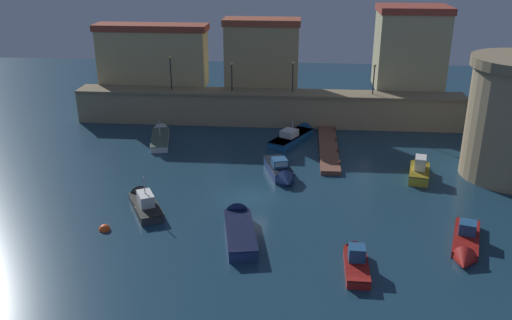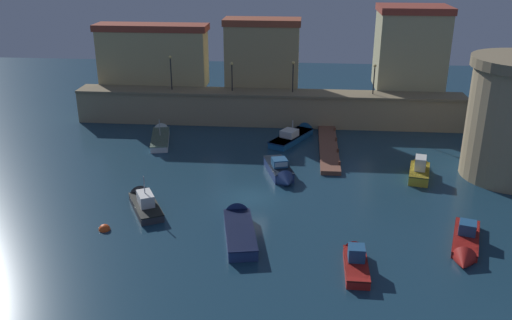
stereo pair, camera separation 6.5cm
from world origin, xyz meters
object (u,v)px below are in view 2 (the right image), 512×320
object	(u,v)px
moored_boat_6	(420,169)
mooring_buoy_0	(105,230)
quay_lamp_2	(293,72)
quay_lamp_1	(232,71)
moored_boat_7	(297,134)
moored_boat_5	(355,258)
moored_boat_3	(465,246)
moored_boat_1	(281,172)
moored_boat_2	(161,135)
moored_boat_0	(143,201)
quay_lamp_0	(171,67)
quay_lamp_3	(374,74)
moored_boat_4	(239,225)

from	to	relation	value
moored_boat_6	mooring_buoy_0	size ratio (longest dim) A/B	6.15
quay_lamp_2	moored_boat_6	distance (m)	17.94
quay_lamp_1	mooring_buoy_0	bearing A→B (deg)	-102.88
moored_boat_7	moored_boat_5	bearing A→B (deg)	-142.30
moored_boat_3	moored_boat_6	world-z (taller)	moored_boat_6
moored_boat_1	mooring_buoy_0	size ratio (longest dim) A/B	7.32
moored_boat_1	mooring_buoy_0	distance (m)	15.34
moored_boat_6	moored_boat_2	bearing A→B (deg)	85.56
quay_lamp_1	moored_boat_0	world-z (taller)	quay_lamp_1
quay_lamp_2	moored_boat_5	world-z (taller)	quay_lamp_2
moored_boat_3	quay_lamp_1	bearing A→B (deg)	-127.28
quay_lamp_2	moored_boat_7	world-z (taller)	quay_lamp_2
quay_lamp_1	quay_lamp_2	bearing A→B (deg)	0.00
moored_boat_6	moored_boat_7	world-z (taller)	moored_boat_7
moored_boat_1	moored_boat_3	xyz separation A→B (m)	(12.24, -10.62, -0.19)
quay_lamp_0	quay_lamp_1	distance (m)	6.54
moored_boat_2	moored_boat_7	size ratio (longest dim) A/B	1.01
moored_boat_3	mooring_buoy_0	distance (m)	23.78
moored_boat_1	moored_boat_6	xyz separation A→B (m)	(11.58, 1.37, 0.06)
quay_lamp_3	moored_boat_7	bearing A→B (deg)	-149.69
quay_lamp_2	moored_boat_3	world-z (taller)	quay_lamp_2
moored_boat_0	mooring_buoy_0	bearing A→B (deg)	129.20
quay_lamp_0	moored_boat_0	xyz separation A→B (m)	(2.54, -20.77, -5.54)
moored_boat_6	quay_lamp_2	bearing A→B (deg)	52.54
quay_lamp_1	moored_boat_4	world-z (taller)	quay_lamp_1
moored_boat_5	quay_lamp_0	bearing A→B (deg)	33.28
moored_boat_1	moored_boat_3	size ratio (longest dim) A/B	0.90
moored_boat_2	moored_boat_4	xyz separation A→B (m)	(9.99, -18.09, 0.08)
moored_boat_4	mooring_buoy_0	xyz separation A→B (m)	(-9.14, -0.66, -0.42)
moored_boat_3	quay_lamp_2	bearing A→B (deg)	-138.11
quay_lamp_1	moored_boat_2	distance (m)	10.22
quay_lamp_0	moored_boat_4	distance (m)	26.56
moored_boat_4	moored_boat_3	bearing A→B (deg)	-105.65
quay_lamp_1	moored_boat_1	distance (m)	16.49
moored_boat_0	mooring_buoy_0	world-z (taller)	moored_boat_0
quay_lamp_2	quay_lamp_1	bearing A→B (deg)	180.00
quay_lamp_3	mooring_buoy_0	xyz separation A→B (m)	(-20.43, -24.61, -5.65)
quay_lamp_2	moored_boat_0	bearing A→B (deg)	-116.64
moored_boat_5	moored_boat_1	bearing A→B (deg)	22.33
quay_lamp_2	moored_boat_4	distance (m)	24.71
moored_boat_2	moored_boat_7	distance (m)	13.58
quay_lamp_2	moored_boat_7	xyz separation A→B (m)	(0.60, -4.54, -5.36)
quay_lamp_3	moored_boat_7	size ratio (longest dim) A/B	0.42
moored_boat_6	moored_boat_7	size ratio (longest dim) A/B	0.66
moored_boat_1	moored_boat_5	size ratio (longest dim) A/B	1.16
moored_boat_1	moored_boat_3	distance (m)	16.21
quay_lamp_1	moored_boat_3	xyz separation A→B (m)	(18.14, -25.14, -5.32)
quay_lamp_2	moored_boat_5	distance (m)	28.33
moored_boat_4	moored_boat_6	size ratio (longest dim) A/B	1.50
quay_lamp_0	quay_lamp_3	world-z (taller)	quay_lamp_0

